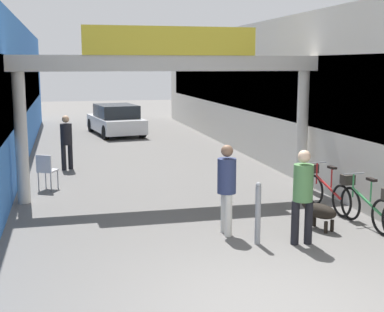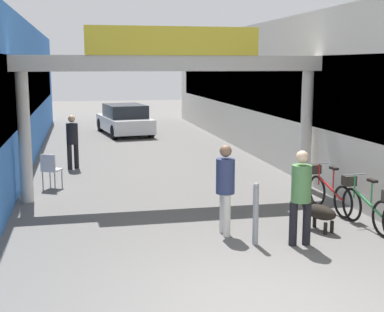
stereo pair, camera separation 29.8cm
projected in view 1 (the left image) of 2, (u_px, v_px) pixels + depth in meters
name	position (u px, v px, depth m)	size (l,w,h in m)	color
ground_plane	(263.00, 305.00, 6.90)	(80.00, 80.00, 0.00)	#605E5B
storefront_right	(289.00, 90.00, 18.24)	(3.00, 26.00, 4.37)	beige
arcade_sign_gateway	(170.00, 78.00, 12.29)	(7.40, 0.47, 3.91)	beige
pedestrian_with_dog	(303.00, 191.00, 9.10)	(0.39, 0.37, 1.65)	black
pedestrian_companion	(227.00, 184.00, 9.65)	(0.34, 0.38, 1.66)	silver
pedestrian_carrying_crate	(66.00, 139.00, 15.65)	(0.48, 0.48, 1.60)	black
dog_on_leash	(318.00, 210.00, 10.05)	(0.57, 0.82, 0.57)	black
bicycle_green_second	(363.00, 203.00, 10.26)	(0.46, 1.69, 0.98)	black
bicycle_red_third	(325.00, 189.00, 11.42)	(0.46, 1.69, 0.98)	black
bollard_post_metal	(258.00, 213.00, 9.18)	(0.10, 0.10, 1.10)	gray
cafe_chair_aluminium_nearer	(46.00, 168.00, 13.15)	(0.54, 0.54, 0.89)	gray
parked_car_white	(116.00, 120.00, 23.53)	(2.34, 4.22, 1.33)	silver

